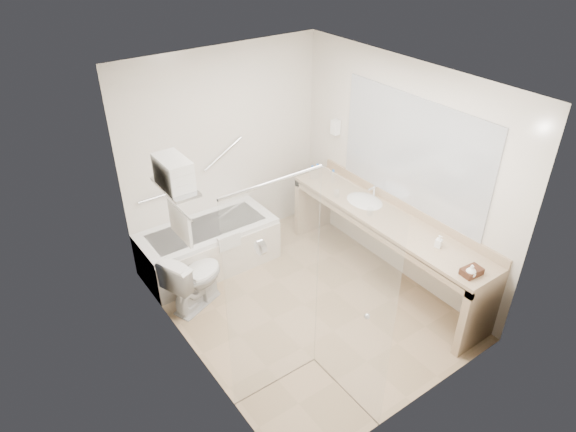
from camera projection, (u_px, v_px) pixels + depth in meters
floor at (304, 304)px, 5.69m from camera, size 3.20×3.20×0.00m
ceiling at (308, 82)px, 4.37m from camera, size 2.60×3.20×0.10m
wall_back at (225, 152)px, 6.13m from camera, size 2.60×0.10×2.50m
wall_front at (432, 295)px, 3.92m from camera, size 2.60×0.10×2.50m
wall_left at (185, 253)px, 4.39m from camera, size 0.10×3.20×2.50m
wall_right at (399, 172)px, 5.67m from camera, size 0.10×3.20×2.50m
bathtub at (209, 246)px, 6.15m from camera, size 1.60×0.73×0.59m
grab_bar_short at (155, 198)px, 5.80m from camera, size 0.40×0.03×0.03m
grab_bar_long at (223, 154)px, 6.08m from camera, size 0.53×0.03×0.33m
shower_enclosure at (312, 297)px, 4.17m from camera, size 0.96×0.91×2.11m
towel_shelf at (175, 181)px, 4.43m from camera, size 0.24×0.55×0.81m
vanity_counter at (385, 232)px, 5.75m from camera, size 0.55×2.70×0.95m
sink at (364, 203)px, 5.95m from camera, size 0.40×0.52×0.14m
faucet at (374, 191)px, 5.96m from camera, size 0.03×0.03×0.14m
mirror at (412, 153)px, 5.40m from camera, size 0.02×2.00×1.20m
hairdryer_unit at (335, 127)px, 6.27m from camera, size 0.08×0.10×0.18m
toilet at (195, 279)px, 5.52m from camera, size 0.80×0.63×0.69m
amenity_basket at (472, 271)px, 4.76m from camera, size 0.21×0.15×0.07m
soap_bottle_a at (438, 244)px, 5.14m from camera, size 0.10×0.15×0.06m
soap_bottle_b at (471, 272)px, 4.72m from camera, size 0.14×0.16×0.10m
water_bottle_left at (333, 177)px, 6.29m from camera, size 0.05×0.05×0.17m
water_bottle_mid at (312, 173)px, 6.35m from camera, size 0.06×0.06×0.18m
water_bottle_right at (317, 172)px, 6.37m from camera, size 0.06×0.06×0.20m
drinking_glass_near at (337, 194)px, 5.99m from camera, size 0.08×0.08×0.09m
drinking_glass_far at (370, 211)px, 5.65m from camera, size 0.08×0.08×0.09m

